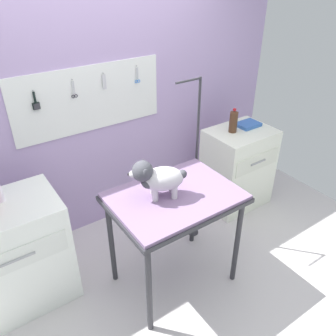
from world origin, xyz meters
The scene contains 9 objects.
ground centered at (0.00, 0.00, -0.02)m, with size 4.40×4.00×0.04m, color silver.
rear_wall_panel centered at (0.00, 1.28, 1.15)m, with size 4.00×0.11×2.30m.
grooming_table centered at (-0.02, 0.15, 0.82)m, with size 0.97×0.71×0.91m.
grooming_arm centered at (0.48, 0.52, 0.76)m, with size 0.30×0.11×1.62m.
dog centered at (-0.14, 0.20, 1.07)m, with size 0.42×0.30×0.31m.
counter_left centered at (-1.15, 0.71, 0.46)m, with size 0.80×0.58×0.92m.
cabinet_right centered at (1.22, 0.69, 0.45)m, with size 0.68×0.54×0.90m.
soda_bottle centered at (1.12, 0.73, 1.01)m, with size 0.08×0.08×0.25m.
supply_tray centered at (1.36, 0.74, 0.91)m, with size 0.24×0.18×0.04m.
Camera 1 is at (-1.26, -1.56, 2.42)m, focal length 36.90 mm.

